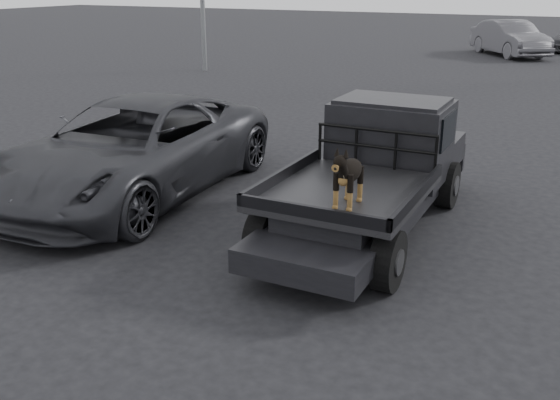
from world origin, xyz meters
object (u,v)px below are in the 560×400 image
at_px(flatbed_ute, 369,200).
at_px(distant_car_a, 510,38).
at_px(dog, 349,176).
at_px(parked_suv, 134,149).

relative_size(flatbed_ute, distant_car_a, 1.10).
bearing_deg(distant_car_a, flatbed_ute, -122.97).
distance_m(dog, parked_suv, 4.52).
bearing_deg(dog, flatbed_ute, 98.49).
xyz_separation_m(flatbed_ute, distant_car_a, (-1.15, 23.64, 0.35)).
bearing_deg(parked_suv, distant_car_a, 79.90).
distance_m(flatbed_ute, distant_car_a, 23.67).
height_order(flatbed_ute, dog, dog).
height_order(flatbed_ute, parked_suv, parked_suv).
xyz_separation_m(flatbed_ute, dog, (0.22, -1.50, 0.83)).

